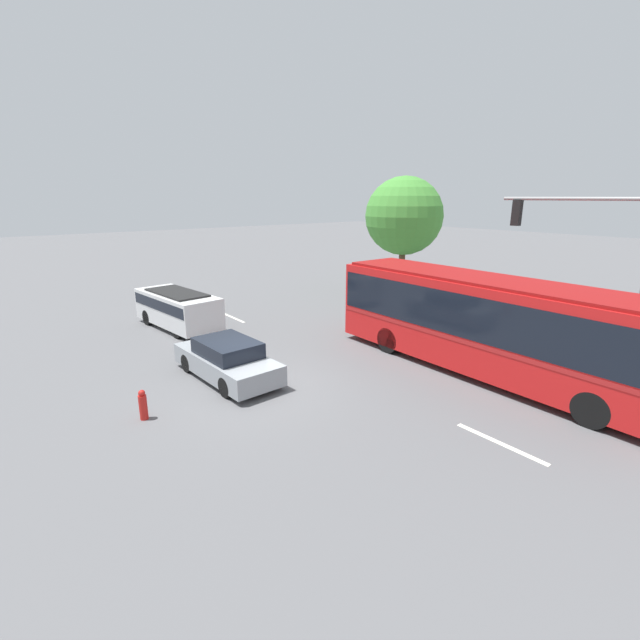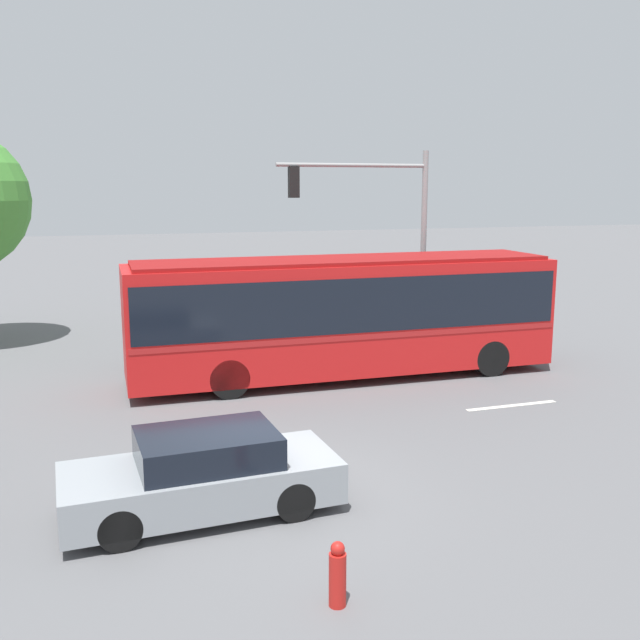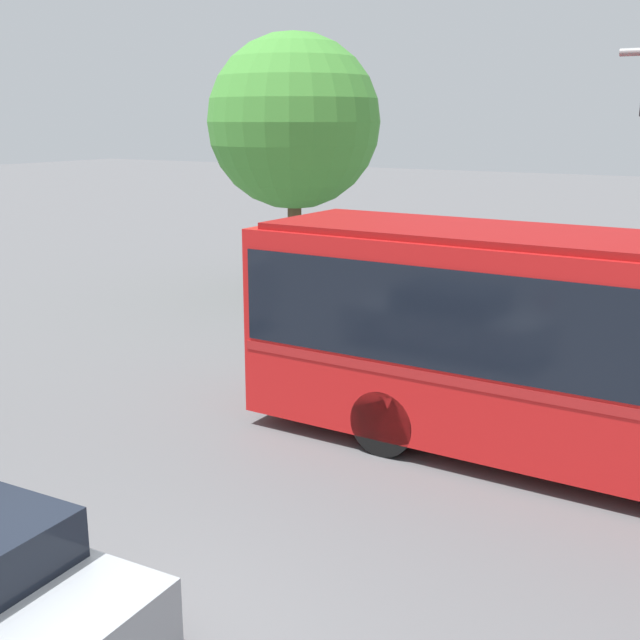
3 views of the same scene
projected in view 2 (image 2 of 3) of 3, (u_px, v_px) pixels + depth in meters
The scene contains 7 objects.
ground_plane at pixel (265, 495), 12.08m from camera, with size 140.00×140.00×0.00m, color #5B5B5E.
city_bus at pixel (344, 310), 19.29m from camera, with size 11.67×2.72×3.28m.
sedan_foreground at pixel (203, 475), 11.33m from camera, with size 4.42×1.96×1.34m.
traffic_light_pole at pixel (387, 223), 21.85m from camera, with size 4.86×0.24×6.26m.
flowering_hedge at pixel (309, 327), 22.73m from camera, with size 9.20×1.09×1.51m.
fire_hydrant at pixel (338, 575), 8.82m from camera, with size 0.22×0.22×0.86m.
lane_stripe_near at pixel (512, 406), 16.99m from camera, with size 2.40×0.16×0.01m, color silver.
Camera 2 is at (-2.63, -11.06, 5.16)m, focal length 39.89 mm.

